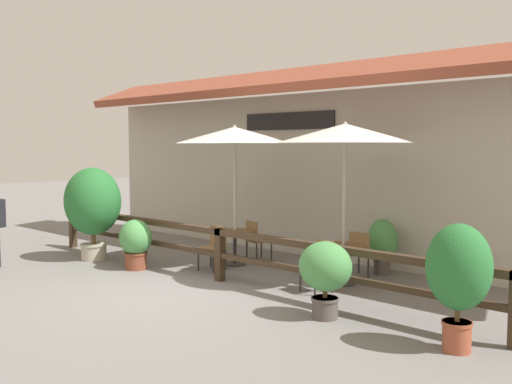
{
  "coord_description": "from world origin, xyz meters",
  "views": [
    {
      "loc": [
        7.37,
        -5.99,
        2.44
      ],
      "look_at": [
        0.56,
        1.41,
        1.63
      ],
      "focal_mm": 40.0,
      "sensor_mm": 36.0,
      "label": 1
    }
  ],
  "objects_px": {
    "chair_near_streetside": "(214,246)",
    "potted_plant_tall_tropical": "(136,242)",
    "dining_table_middle": "(343,253)",
    "chair_middle_streetside": "(320,263)",
    "potted_plant_entrance_palm": "(325,271)",
    "potted_plant_corner_fern": "(93,204)",
    "potted_plant_broad_leaf": "(382,243)",
    "patio_umbrella_middle": "(345,134)",
    "chair_near_wallside": "(257,238)",
    "chair_middle_wallside": "(362,252)",
    "patio_umbrella_near": "(235,135)",
    "dining_table_near": "(235,238)",
    "potted_plant_small_flowering": "(459,272)"
  },
  "relations": [
    {
      "from": "patio_umbrella_near",
      "to": "chair_near_wallside",
      "type": "xyz_separation_m",
      "value": [
        0.04,
        0.61,
        -2.18
      ]
    },
    {
      "from": "chair_near_wallside",
      "to": "patio_umbrella_near",
      "type": "bearing_deg",
      "value": 99.33
    },
    {
      "from": "chair_middle_wallside",
      "to": "potted_plant_small_flowering",
      "type": "height_order",
      "value": "potted_plant_small_flowering"
    },
    {
      "from": "dining_table_middle",
      "to": "patio_umbrella_near",
      "type": "bearing_deg",
      "value": -177.46
    },
    {
      "from": "chair_near_streetside",
      "to": "chair_middle_streetside",
      "type": "distance_m",
      "value": 2.55
    },
    {
      "from": "patio_umbrella_near",
      "to": "potted_plant_entrance_palm",
      "type": "height_order",
      "value": "patio_umbrella_near"
    },
    {
      "from": "potted_plant_entrance_palm",
      "to": "potted_plant_tall_tropical",
      "type": "bearing_deg",
      "value": 178.7
    },
    {
      "from": "chair_near_wallside",
      "to": "potted_plant_entrance_palm",
      "type": "height_order",
      "value": "potted_plant_entrance_palm"
    },
    {
      "from": "patio_umbrella_middle",
      "to": "potted_plant_broad_leaf",
      "type": "height_order",
      "value": "patio_umbrella_middle"
    },
    {
      "from": "potted_plant_tall_tropical",
      "to": "potted_plant_corner_fern",
      "type": "xyz_separation_m",
      "value": [
        -1.47,
        -0.04,
        0.65
      ]
    },
    {
      "from": "potted_plant_small_flowering",
      "to": "potted_plant_broad_leaf",
      "type": "xyz_separation_m",
      "value": [
        -2.78,
        3.06,
        -0.37
      ]
    },
    {
      "from": "chair_near_streetside",
      "to": "chair_middle_wallside",
      "type": "relative_size",
      "value": 1.0
    },
    {
      "from": "potted_plant_tall_tropical",
      "to": "potted_plant_broad_leaf",
      "type": "relative_size",
      "value": 0.94
    },
    {
      "from": "dining_table_near",
      "to": "potted_plant_corner_fern",
      "type": "bearing_deg",
      "value": -147.03
    },
    {
      "from": "chair_middle_streetside",
      "to": "chair_middle_wallside",
      "type": "xyz_separation_m",
      "value": [
        -0.04,
        1.39,
        0.0
      ]
    },
    {
      "from": "potted_plant_tall_tropical",
      "to": "dining_table_near",
      "type": "bearing_deg",
      "value": 55.39
    },
    {
      "from": "potted_plant_entrance_palm",
      "to": "potted_plant_corner_fern",
      "type": "relative_size",
      "value": 0.56
    },
    {
      "from": "potted_plant_small_flowering",
      "to": "potted_plant_broad_leaf",
      "type": "distance_m",
      "value": 4.15
    },
    {
      "from": "chair_near_wallside",
      "to": "potted_plant_tall_tropical",
      "type": "relative_size",
      "value": 0.86
    },
    {
      "from": "potted_plant_broad_leaf",
      "to": "potted_plant_entrance_palm",
      "type": "bearing_deg",
      "value": -74.22
    },
    {
      "from": "dining_table_near",
      "to": "dining_table_middle",
      "type": "xyz_separation_m",
      "value": [
        2.58,
        0.11,
        0.0
      ]
    },
    {
      "from": "chair_near_wallside",
      "to": "potted_plant_broad_leaf",
      "type": "xyz_separation_m",
      "value": [
        2.63,
        0.69,
        0.11
      ]
    },
    {
      "from": "chair_near_streetside",
      "to": "potted_plant_tall_tropical",
      "type": "relative_size",
      "value": 0.86
    },
    {
      "from": "potted_plant_corner_fern",
      "to": "potted_plant_broad_leaf",
      "type": "bearing_deg",
      "value": 29.61
    },
    {
      "from": "chair_near_streetside",
      "to": "dining_table_middle",
      "type": "height_order",
      "value": "chair_near_streetside"
    },
    {
      "from": "dining_table_near",
      "to": "potted_plant_broad_leaf",
      "type": "relative_size",
      "value": 0.77
    },
    {
      "from": "chair_middle_streetside",
      "to": "potted_plant_small_flowering",
      "type": "height_order",
      "value": "potted_plant_small_flowering"
    },
    {
      "from": "chair_near_wallside",
      "to": "chair_middle_streetside",
      "type": "xyz_separation_m",
      "value": [
        2.53,
        -1.2,
        0.0
      ]
    },
    {
      "from": "patio_umbrella_middle",
      "to": "potted_plant_broad_leaf",
      "type": "xyz_separation_m",
      "value": [
        0.08,
        1.19,
        -2.07
      ]
    },
    {
      "from": "chair_middle_wallside",
      "to": "potted_plant_broad_leaf",
      "type": "bearing_deg",
      "value": -111.37
    },
    {
      "from": "potted_plant_entrance_palm",
      "to": "potted_plant_broad_leaf",
      "type": "bearing_deg",
      "value": 105.78
    },
    {
      "from": "chair_near_wallside",
      "to": "patio_umbrella_middle",
      "type": "distance_m",
      "value": 3.38
    },
    {
      "from": "patio_umbrella_near",
      "to": "potted_plant_entrance_palm",
      "type": "distance_m",
      "value": 4.41
    },
    {
      "from": "patio_umbrella_middle",
      "to": "potted_plant_tall_tropical",
      "type": "height_order",
      "value": "patio_umbrella_middle"
    },
    {
      "from": "patio_umbrella_middle",
      "to": "chair_middle_streetside",
      "type": "distance_m",
      "value": 2.29
    },
    {
      "from": "chair_near_wallside",
      "to": "dining_table_near",
      "type": "bearing_deg",
      "value": 99.33
    },
    {
      "from": "patio_umbrella_middle",
      "to": "dining_table_middle",
      "type": "bearing_deg",
      "value": 0.0
    },
    {
      "from": "dining_table_middle",
      "to": "potted_plant_corner_fern",
      "type": "height_order",
      "value": "potted_plant_corner_fern"
    },
    {
      "from": "chair_near_streetside",
      "to": "dining_table_middle",
      "type": "bearing_deg",
      "value": 8.54
    },
    {
      "from": "potted_plant_entrance_palm",
      "to": "chair_near_wallside",
      "type": "bearing_deg",
      "value": 145.89
    },
    {
      "from": "dining_table_middle",
      "to": "chair_middle_streetside",
      "type": "distance_m",
      "value": 0.7
    },
    {
      "from": "patio_umbrella_near",
      "to": "chair_near_streetside",
      "type": "bearing_deg",
      "value": -87.22
    },
    {
      "from": "patio_umbrella_near",
      "to": "potted_plant_small_flowering",
      "type": "relative_size",
      "value": 1.86
    },
    {
      "from": "dining_table_near",
      "to": "chair_near_streetside",
      "type": "xyz_separation_m",
      "value": [
        0.03,
        -0.61,
        -0.08
      ]
    },
    {
      "from": "chair_near_streetside",
      "to": "potted_plant_broad_leaf",
      "type": "bearing_deg",
      "value": 28.69
    },
    {
      "from": "chair_near_streetside",
      "to": "potted_plant_tall_tropical",
      "type": "height_order",
      "value": "potted_plant_tall_tropical"
    },
    {
      "from": "dining_table_middle",
      "to": "potted_plant_entrance_palm",
      "type": "relative_size",
      "value": 0.74
    },
    {
      "from": "potted_plant_small_flowering",
      "to": "potted_plant_corner_fern",
      "type": "xyz_separation_m",
      "value": [
        -8.05,
        0.07,
        0.25
      ]
    },
    {
      "from": "chair_middle_wallside",
      "to": "potted_plant_small_flowering",
      "type": "distance_m",
      "value": 3.92
    },
    {
      "from": "potted_plant_broad_leaf",
      "to": "patio_umbrella_near",
      "type": "bearing_deg",
      "value": -153.9
    }
  ]
}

